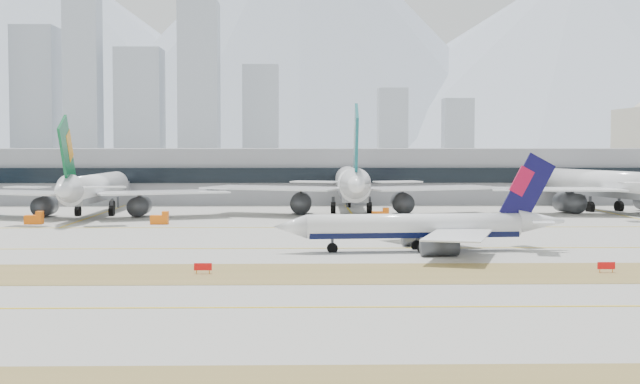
{
  "coord_description": "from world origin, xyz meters",
  "views": [
    {
      "loc": [
        2.45,
        -141.36,
        15.85
      ],
      "look_at": [
        5.78,
        18.0,
        7.5
      ],
      "focal_mm": 50.0,
      "sensor_mm": 36.0,
      "label": 1
    }
  ],
  "objects_px": {
    "widebody_china_air": "(608,186)",
    "terminal": "(293,174)",
    "taxiing_airliner": "(424,227)",
    "widebody_eva": "(93,190)",
    "widebody_cathay": "(351,185)"
  },
  "relations": [
    {
      "from": "widebody_eva",
      "to": "widebody_china_air",
      "type": "relative_size",
      "value": 0.98
    },
    {
      "from": "terminal",
      "to": "widebody_china_air",
      "type": "bearing_deg",
      "value": -30.96
    },
    {
      "from": "taxiing_airliner",
      "to": "widebody_eva",
      "type": "relative_size",
      "value": 0.71
    },
    {
      "from": "taxiing_airliner",
      "to": "widebody_cathay",
      "type": "xyz_separation_m",
      "value": [
        -6.81,
        73.76,
        2.97
      ]
    },
    {
      "from": "widebody_china_air",
      "to": "terminal",
      "type": "bearing_deg",
      "value": 44.25
    },
    {
      "from": "taxiing_airliner",
      "to": "terminal",
      "type": "relative_size",
      "value": 0.16
    },
    {
      "from": "terminal",
      "to": "widebody_cathay",
      "type": "bearing_deg",
      "value": -74.25
    },
    {
      "from": "widebody_eva",
      "to": "widebody_cathay",
      "type": "distance_m",
      "value": 58.59
    },
    {
      "from": "terminal",
      "to": "widebody_eva",
      "type": "bearing_deg",
      "value": -128.18
    },
    {
      "from": "taxiing_airliner",
      "to": "widebody_eva",
      "type": "distance_m",
      "value": 93.77
    },
    {
      "from": "widebody_china_air",
      "to": "taxiing_airliner",
      "type": "bearing_deg",
      "value": 130.24
    },
    {
      "from": "widebody_cathay",
      "to": "widebody_china_air",
      "type": "height_order",
      "value": "widebody_cathay"
    },
    {
      "from": "widebody_eva",
      "to": "taxiing_airliner",
      "type": "bearing_deg",
      "value": -135.75
    },
    {
      "from": "widebody_eva",
      "to": "widebody_china_air",
      "type": "height_order",
      "value": "widebody_china_air"
    },
    {
      "from": "widebody_cathay",
      "to": "widebody_china_air",
      "type": "xyz_separation_m",
      "value": [
        61.57,
        4.52,
        -0.36
      ]
    }
  ]
}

